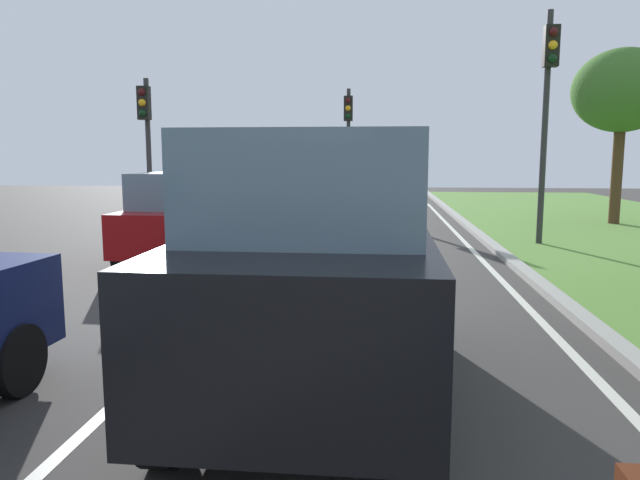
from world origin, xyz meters
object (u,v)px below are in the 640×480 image
object	(u,v)px
traffic_light_overhead_left	(146,128)
traffic_light_far_median	(348,130)
car_suv_ahead	(318,261)
car_hatchback_far	(185,218)
traffic_light_near_right	(548,92)
tree_roadside_far	(622,92)

from	to	relation	value
traffic_light_overhead_left	traffic_light_far_median	xyz separation A→B (m)	(5.23, 6.20, 0.20)
traffic_light_overhead_left	traffic_light_far_median	size ratio (longest dim) A/B	0.93
car_suv_ahead	car_hatchback_far	xyz separation A→B (m)	(-3.32, 6.26, -0.28)
traffic_light_near_right	traffic_light_far_median	distance (m)	9.46
tree_roadside_far	traffic_light_near_right	bearing A→B (deg)	-125.71
traffic_light_near_right	tree_roadside_far	world-z (taller)	traffic_light_near_right
car_hatchback_far	tree_roadside_far	bearing A→B (deg)	36.60
traffic_light_far_median	tree_roadside_far	distance (m)	9.02
car_suv_ahead	traffic_light_near_right	size ratio (longest dim) A/B	0.84
traffic_light_overhead_left	tree_roadside_far	distance (m)	13.88
traffic_light_overhead_left	traffic_light_far_median	bearing A→B (deg)	49.88
tree_roadside_far	traffic_light_overhead_left	bearing A→B (deg)	-168.18
car_suv_ahead	tree_roadside_far	bearing A→B (deg)	61.35
traffic_light_near_right	traffic_light_overhead_left	size ratio (longest dim) A/B	1.27
traffic_light_near_right	tree_roadside_far	xyz separation A→B (m)	(3.36, 4.67, 0.45)
car_suv_ahead	traffic_light_overhead_left	size ratio (longest dim) A/B	1.07
car_hatchback_far	traffic_light_far_median	world-z (taller)	traffic_light_far_median
traffic_light_near_right	traffic_light_overhead_left	distance (m)	10.37
traffic_light_far_median	car_hatchback_far	bearing A→B (deg)	-103.63
traffic_light_overhead_left	tree_roadside_far	bearing A→B (deg)	11.82
car_suv_ahead	traffic_light_overhead_left	distance (m)	12.53
traffic_light_far_median	traffic_light_near_right	bearing A→B (deg)	-58.35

